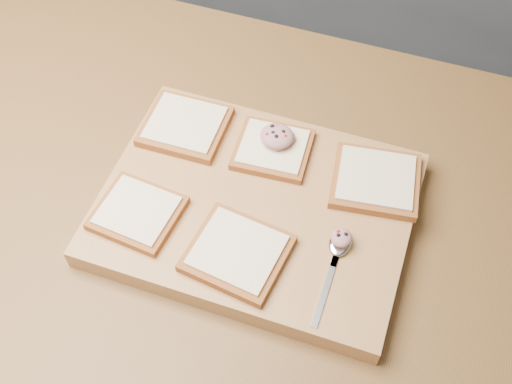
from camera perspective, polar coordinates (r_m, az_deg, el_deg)
ground at (r=1.84m, az=-4.03°, el=-15.40°), size 4.00×4.00×0.00m
island_counter at (r=1.42m, az=-5.09°, el=-9.25°), size 2.00×0.80×0.90m
cutting_board at (r=0.98m, az=0.00°, el=-1.46°), size 0.46×0.35×0.04m
bread_far_left at (r=1.05m, az=-6.32°, el=5.89°), size 0.13×0.12×0.02m
bread_far_center at (r=1.01m, az=1.50°, el=3.86°), size 0.12×0.11×0.02m
bread_far_right at (r=0.99m, az=10.58°, el=1.03°), size 0.15×0.14×0.02m
bread_near_left at (r=0.96m, az=-10.49°, el=-1.80°), size 0.13×0.12×0.02m
bread_near_center at (r=0.90m, az=-1.66°, el=-5.40°), size 0.15×0.14×0.02m
tuna_salad_dollop at (r=1.00m, az=1.87°, el=5.00°), size 0.05×0.05×0.02m
spoon at (r=0.92m, az=7.30°, el=-5.08°), size 0.03×0.16×0.01m
spoon_salad at (r=0.91m, az=7.58°, el=-4.03°), size 0.03×0.03×0.02m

